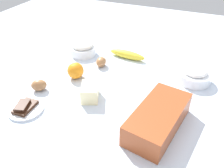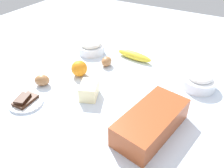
{
  "view_description": "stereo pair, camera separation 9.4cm",
  "coord_description": "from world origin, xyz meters",
  "px_view_note": "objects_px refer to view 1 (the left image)",
  "views": [
    {
      "loc": [
        0.71,
        0.3,
        0.57
      ],
      "look_at": [
        0.0,
        0.0,
        0.04
      ],
      "focal_mm": 37.5,
      "sensor_mm": 36.0,
      "label": 1
    },
    {
      "loc": [
        0.67,
        0.39,
        0.57
      ],
      "look_at": [
        0.0,
        0.0,
        0.04
      ],
      "focal_mm": 37.5,
      "sensor_mm": 36.0,
      "label": 2
    }
  ],
  "objects_px": {
    "egg_near_butter": "(39,85)",
    "chocolate_plate": "(25,108)",
    "egg_beside_bowl": "(101,62)",
    "sugar_bowl": "(194,75)",
    "loaf_pan": "(158,118)",
    "orange_fruit": "(76,71)",
    "banana": "(127,55)",
    "butter_block": "(90,92)",
    "flour_bowl": "(83,48)"
  },
  "relations": [
    {
      "from": "sugar_bowl",
      "to": "banana",
      "type": "height_order",
      "value": "sugar_bowl"
    },
    {
      "from": "flour_bowl",
      "to": "egg_near_butter",
      "type": "relative_size",
      "value": 2.19
    },
    {
      "from": "sugar_bowl",
      "to": "egg_beside_bowl",
      "type": "relative_size",
      "value": 2.35
    },
    {
      "from": "loaf_pan",
      "to": "sugar_bowl",
      "type": "relative_size",
      "value": 2.15
    },
    {
      "from": "orange_fruit",
      "to": "chocolate_plate",
      "type": "height_order",
      "value": "orange_fruit"
    },
    {
      "from": "egg_beside_bowl",
      "to": "chocolate_plate",
      "type": "bearing_deg",
      "value": -16.54
    },
    {
      "from": "loaf_pan",
      "to": "butter_block",
      "type": "bearing_deg",
      "value": -90.61
    },
    {
      "from": "butter_block",
      "to": "egg_beside_bowl",
      "type": "bearing_deg",
      "value": -164.69
    },
    {
      "from": "loaf_pan",
      "to": "egg_beside_bowl",
      "type": "bearing_deg",
      "value": -120.32
    },
    {
      "from": "flour_bowl",
      "to": "butter_block",
      "type": "height_order",
      "value": "flour_bowl"
    },
    {
      "from": "sugar_bowl",
      "to": "egg_near_butter",
      "type": "bearing_deg",
      "value": -61.55
    },
    {
      "from": "orange_fruit",
      "to": "loaf_pan",
      "type": "bearing_deg",
      "value": 68.53
    },
    {
      "from": "banana",
      "to": "egg_near_butter",
      "type": "distance_m",
      "value": 0.47
    },
    {
      "from": "chocolate_plate",
      "to": "sugar_bowl",
      "type": "bearing_deg",
      "value": 128.79
    },
    {
      "from": "egg_near_butter",
      "to": "sugar_bowl",
      "type": "bearing_deg",
      "value": 118.45
    },
    {
      "from": "flour_bowl",
      "to": "sugar_bowl",
      "type": "distance_m",
      "value": 0.57
    },
    {
      "from": "banana",
      "to": "chocolate_plate",
      "type": "xyz_separation_m",
      "value": [
        0.53,
        -0.21,
        -0.01
      ]
    },
    {
      "from": "loaf_pan",
      "to": "banana",
      "type": "bearing_deg",
      "value": -138.2
    },
    {
      "from": "chocolate_plate",
      "to": "banana",
      "type": "bearing_deg",
      "value": 158.63
    },
    {
      "from": "orange_fruit",
      "to": "egg_beside_bowl",
      "type": "relative_size",
      "value": 1.22
    },
    {
      "from": "orange_fruit",
      "to": "butter_block",
      "type": "distance_m",
      "value": 0.17
    },
    {
      "from": "loaf_pan",
      "to": "egg_near_butter",
      "type": "bearing_deg",
      "value": -82.22
    },
    {
      "from": "banana",
      "to": "egg_near_butter",
      "type": "xyz_separation_m",
      "value": [
        0.4,
        -0.24,
        0.0
      ]
    },
    {
      "from": "egg_near_butter",
      "to": "chocolate_plate",
      "type": "height_order",
      "value": "egg_near_butter"
    },
    {
      "from": "sugar_bowl",
      "to": "chocolate_plate",
      "type": "xyz_separation_m",
      "value": [
        0.44,
        -0.55,
        -0.02
      ]
    },
    {
      "from": "banana",
      "to": "egg_near_butter",
      "type": "height_order",
      "value": "egg_near_butter"
    },
    {
      "from": "loaf_pan",
      "to": "orange_fruit",
      "type": "bearing_deg",
      "value": -101.45
    },
    {
      "from": "flour_bowl",
      "to": "orange_fruit",
      "type": "distance_m",
      "value": 0.23
    },
    {
      "from": "loaf_pan",
      "to": "egg_near_butter",
      "type": "height_order",
      "value": "loaf_pan"
    },
    {
      "from": "banana",
      "to": "egg_beside_bowl",
      "type": "distance_m",
      "value": 0.15
    },
    {
      "from": "loaf_pan",
      "to": "egg_beside_bowl",
      "type": "height_order",
      "value": "loaf_pan"
    },
    {
      "from": "banana",
      "to": "chocolate_plate",
      "type": "height_order",
      "value": "banana"
    },
    {
      "from": "egg_beside_bowl",
      "to": "sugar_bowl",
      "type": "bearing_deg",
      "value": 94.89
    },
    {
      "from": "butter_block",
      "to": "egg_near_butter",
      "type": "distance_m",
      "value": 0.22
    },
    {
      "from": "flour_bowl",
      "to": "egg_beside_bowl",
      "type": "xyz_separation_m",
      "value": [
        0.08,
        0.14,
        -0.01
      ]
    },
    {
      "from": "banana",
      "to": "loaf_pan",
      "type": "bearing_deg",
      "value": 31.79
    },
    {
      "from": "orange_fruit",
      "to": "egg_beside_bowl",
      "type": "bearing_deg",
      "value": 156.0
    },
    {
      "from": "banana",
      "to": "chocolate_plate",
      "type": "distance_m",
      "value": 0.57
    },
    {
      "from": "loaf_pan",
      "to": "orange_fruit",
      "type": "distance_m",
      "value": 0.44
    },
    {
      "from": "egg_near_butter",
      "to": "banana",
      "type": "bearing_deg",
      "value": 149.34
    },
    {
      "from": "banana",
      "to": "orange_fruit",
      "type": "xyz_separation_m",
      "value": [
        0.26,
        -0.15,
        0.02
      ]
    },
    {
      "from": "chocolate_plate",
      "to": "flour_bowl",
      "type": "bearing_deg",
      "value": -177.47
    },
    {
      "from": "orange_fruit",
      "to": "banana",
      "type": "bearing_deg",
      "value": 150.55
    },
    {
      "from": "sugar_bowl",
      "to": "egg_beside_bowl",
      "type": "distance_m",
      "value": 0.43
    },
    {
      "from": "egg_beside_bowl",
      "to": "loaf_pan",
      "type": "bearing_deg",
      "value": 49.67
    },
    {
      "from": "chocolate_plate",
      "to": "orange_fruit",
      "type": "bearing_deg",
      "value": 167.49
    },
    {
      "from": "sugar_bowl",
      "to": "chocolate_plate",
      "type": "relative_size",
      "value": 1.07
    },
    {
      "from": "orange_fruit",
      "to": "butter_block",
      "type": "xyz_separation_m",
      "value": [
        0.11,
        0.13,
        -0.01
      ]
    },
    {
      "from": "banana",
      "to": "butter_block",
      "type": "relative_size",
      "value": 2.11
    },
    {
      "from": "loaf_pan",
      "to": "butter_block",
      "type": "height_order",
      "value": "loaf_pan"
    }
  ]
}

